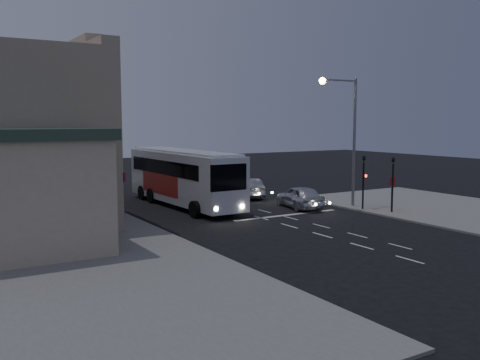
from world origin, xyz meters
TOP-DOWN VIEW (x-y plane):
  - ground at (0.00, 0.00)m, footprint 120.00×120.00m
  - sidewalk_near at (13.00, -4.00)m, footprint 12.00×24.00m
  - sidewalk_far at (-13.00, 8.00)m, footprint 12.00×50.00m
  - road_markings at (1.29, 3.31)m, footprint 8.00×30.55m
  - tour_bus at (-2.19, 8.87)m, footprint 3.16×13.27m
  - car_suv at (4.49, 3.80)m, footprint 2.80×5.02m
  - car_sedan_a at (4.16, 10.19)m, footprint 3.07×4.99m
  - car_sedan_b at (4.13, 16.59)m, footprint 2.99×5.07m
  - car_sedan_c at (3.76, 21.72)m, footprint 3.81×5.70m
  - car_extra at (4.31, 27.11)m, footprint 2.06×4.80m
  - traffic_signal_main at (7.60, 0.78)m, footprint 0.25×0.35m
  - traffic_signal_side at (8.30, -1.20)m, footprint 0.18×0.15m
  - regulatory_sign at (9.30, -0.24)m, footprint 0.45×0.12m
  - streetlight at (7.34, 2.20)m, footprint 3.32×0.44m
  - main_building at (-13.96, 8.00)m, footprint 10.12×12.00m
  - low_building_south at (-14.50, -0.50)m, footprint 7.40×5.40m
  - street_tree at (-8.21, 15.02)m, footprint 4.00×4.00m

SIDE VIEW (x-z plane):
  - ground at x=0.00m, z-range 0.00..0.00m
  - road_markings at x=1.29m, z-range 0.00..0.01m
  - sidewalk_near at x=13.00m, z-range 0.00..0.12m
  - sidewalk_far at x=-13.00m, z-range 0.00..0.12m
  - car_sedan_b at x=4.13m, z-range 0.00..1.38m
  - car_sedan_c at x=3.76m, z-range 0.00..1.45m
  - car_extra at x=4.31m, z-range 0.00..1.54m
  - car_sedan_a at x=4.16m, z-range 0.00..1.55m
  - car_suv at x=4.49m, z-range 0.00..1.62m
  - regulatory_sign at x=9.30m, z-range 0.50..2.70m
  - tour_bus at x=-2.19m, z-range 0.16..4.22m
  - traffic_signal_main at x=7.60m, z-range 0.37..4.47m
  - traffic_signal_side at x=8.30m, z-range 0.37..4.47m
  - low_building_south at x=-14.50m, z-range 0.15..5.85m
  - street_tree at x=-8.21m, z-range 1.40..7.60m
  - main_building at x=-13.96m, z-range -0.34..10.66m
  - streetlight at x=7.34m, z-range 1.23..10.23m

